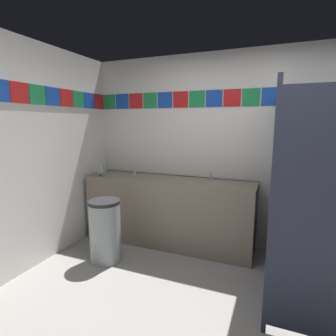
% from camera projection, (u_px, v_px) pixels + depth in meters
% --- Properties ---
extents(ground_plane, '(9.53, 9.53, 0.00)m').
position_uv_depth(ground_plane, '(218.00, 336.00, 2.08)').
color(ground_plane, gray).
extents(wall_back, '(4.33, 0.09, 2.52)m').
position_uv_depth(wall_back, '(249.00, 152.00, 3.42)').
color(wall_back, white).
rests_on(wall_back, ground_plane).
extents(wall_side, '(0.09, 3.33, 2.52)m').
position_uv_depth(wall_side, '(3.00, 160.00, 2.68)').
color(wall_side, white).
rests_on(wall_side, ground_plane).
extents(vanity_counter, '(2.27, 0.56, 0.89)m').
position_uv_depth(vanity_counter, '(168.00, 210.00, 3.63)').
color(vanity_counter, gray).
rests_on(vanity_counter, ground_plane).
extents(faucet_left, '(0.04, 0.10, 0.14)m').
position_uv_depth(faucet_left, '(134.00, 171.00, 3.84)').
color(faucet_left, silver).
rests_on(faucet_left, vanity_counter).
extents(faucet_right, '(0.04, 0.10, 0.14)m').
position_uv_depth(faucet_right, '(212.00, 177.00, 3.42)').
color(faucet_right, silver).
rests_on(faucet_right, vanity_counter).
extents(soap_dispenser, '(0.09, 0.09, 0.16)m').
position_uv_depth(soap_dispenser, '(102.00, 170.00, 3.74)').
color(soap_dispenser, gray).
rests_on(soap_dispenser, vanity_counter).
extents(stall_divider, '(0.92, 1.50, 1.97)m').
position_uv_depth(stall_divider, '(292.00, 198.00, 2.33)').
color(stall_divider, '#33384C').
rests_on(stall_divider, ground_plane).
extents(toilet, '(0.39, 0.49, 0.74)m').
position_uv_depth(toilet, '(326.00, 251.00, 2.80)').
color(toilet, white).
rests_on(toilet, ground_plane).
extents(trash_bin, '(0.37, 0.37, 0.74)m').
position_uv_depth(trash_bin, '(105.00, 231.00, 3.17)').
color(trash_bin, '#999EA3').
rests_on(trash_bin, ground_plane).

